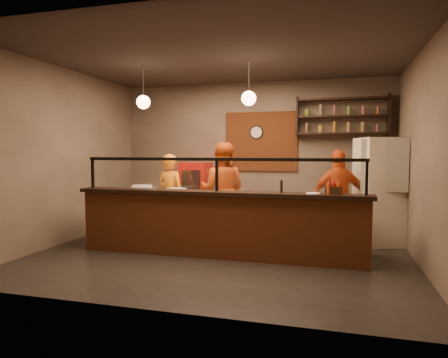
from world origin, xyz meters
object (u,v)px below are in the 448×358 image
(cook_mid, at_px, (222,190))
(red_cooler, at_px, (196,194))
(wall_clock, at_px, (257,132))
(cook_right, at_px, (339,198))
(cook_left, at_px, (171,196))
(condiment_caddy, at_px, (334,190))
(fridge, at_px, (381,191))
(pizza_dough, at_px, (242,198))
(pepper_mill, at_px, (281,186))

(cook_mid, bearing_deg, red_cooler, -48.80)
(wall_clock, relative_size, cook_right, 0.18)
(cook_left, xyz_separation_m, condiment_caddy, (3.04, -1.10, 0.30))
(fridge, xyz_separation_m, pizza_dough, (-2.29, -1.27, -0.06))
(pizza_dough, bearing_deg, fridge, 29.06)
(cook_right, distance_m, red_cooler, 3.26)
(cook_left, relative_size, fridge, 0.85)
(wall_clock, distance_m, cook_left, 2.47)
(cook_right, distance_m, pizza_dough, 1.85)
(pizza_dough, xyz_separation_m, pepper_mill, (0.70, -0.36, 0.25))
(red_cooler, height_order, pepper_mill, red_cooler)
(red_cooler, bearing_deg, cook_mid, -44.58)
(fridge, bearing_deg, cook_left, 169.06)
(condiment_caddy, height_order, pepper_mill, pepper_mill)
(fridge, height_order, pizza_dough, fridge)
(cook_left, distance_m, condiment_caddy, 3.25)
(cook_mid, xyz_separation_m, condiment_caddy, (2.08, -1.38, 0.19))
(wall_clock, distance_m, red_cooler, 1.94)
(fridge, distance_m, pizza_dough, 2.62)
(cook_mid, height_order, pepper_mill, cook_mid)
(cook_left, height_order, cook_mid, cook_mid)
(fridge, distance_m, pepper_mill, 2.29)
(cook_right, xyz_separation_m, fridge, (0.74, 0.28, 0.11))
(cook_mid, bearing_deg, cook_right, 178.59)
(fridge, height_order, pepper_mill, fridge)
(red_cooler, distance_m, pizza_dough, 2.55)
(cook_left, bearing_deg, pizza_dough, 170.20)
(cook_mid, height_order, cook_right, cook_mid)
(cook_left, bearing_deg, fridge, -156.76)
(cook_left, xyz_separation_m, red_cooler, (0.05, 1.30, -0.10))
(fridge, distance_m, condiment_caddy, 1.84)
(cook_mid, relative_size, pizza_dough, 3.56)
(wall_clock, distance_m, pizza_dough, 2.64)
(cook_left, height_order, pepper_mill, cook_left)
(red_cooler, relative_size, condiment_caddy, 6.97)
(cook_mid, distance_m, pepper_mill, 1.92)
(wall_clock, height_order, fridge, wall_clock)
(red_cooler, bearing_deg, cook_left, -88.47)
(red_cooler, bearing_deg, cook_right, -15.15)
(cook_left, xyz_separation_m, cook_mid, (0.96, 0.28, 0.11))
(pepper_mill, bearing_deg, condiment_caddy, 0.41)
(pizza_dough, relative_size, condiment_caddy, 2.53)
(condiment_caddy, bearing_deg, fridge, 63.07)
(cook_left, bearing_deg, red_cooler, -76.68)
(cook_right, height_order, pepper_mill, cook_right)
(cook_mid, distance_m, cook_right, 2.18)
(condiment_caddy, xyz_separation_m, pepper_mill, (-0.76, -0.01, 0.04))
(fridge, relative_size, pizza_dough, 3.69)
(cook_left, relative_size, cook_mid, 0.88)
(wall_clock, distance_m, cook_mid, 1.82)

